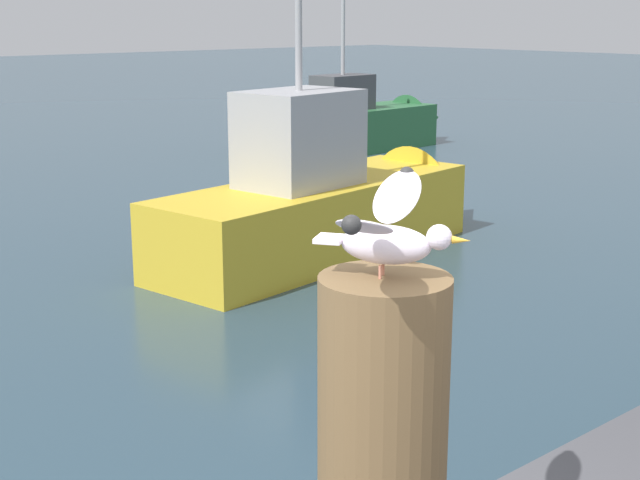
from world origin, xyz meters
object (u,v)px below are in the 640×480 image
boat_yellow (343,199)px  boat_green (365,124)px  seagull (387,230)px  mooring_post (382,457)px

boat_yellow → boat_green: bearing=44.2°
boat_yellow → seagull: bearing=-132.0°
boat_green → mooring_post: bearing=-133.9°
mooring_post → boat_green: boat_green is taller
seagull → mooring_post: bearing=123.2°
boat_yellow → boat_green: size_ratio=1.04×
seagull → boat_yellow: bearing=48.0°
mooring_post → boat_yellow: boat_yellow is taller
seagull → boat_green: boat_green is taller
seagull → boat_yellow: boat_yellow is taller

